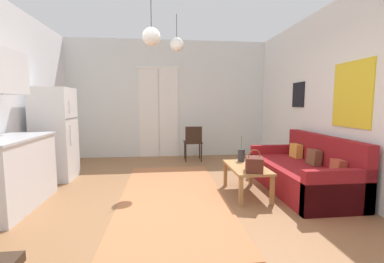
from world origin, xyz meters
The scene contains 13 objects.
ground_plane centered at (0.00, 0.00, -0.05)m, with size 5.50×7.45×0.10m, color #8E603D.
wall_back centered at (-0.01, 3.47, 1.43)m, with size 5.10×0.13×2.89m.
wall_right centered at (2.50, 0.01, 1.44)m, with size 0.12×7.05×2.89m.
area_rug centered at (-0.02, 0.54, 0.01)m, with size 1.47×3.38×0.01m, color #B26B42.
couch centered at (2.02, 0.57, 0.27)m, with size 0.91×1.91×0.86m.
coffee_table centered at (1.07, 0.49, 0.37)m, with size 0.51×0.93×0.43m.
bamboo_vase centered at (1.08, 0.81, 0.53)m, with size 0.11×0.11×0.41m.
handbag centered at (1.07, 0.19, 0.53)m, with size 0.28×0.31×0.30m.
refrigerator centered at (-2.03, 1.62, 0.81)m, with size 0.63×0.63×1.62m.
kitchen_counter centered at (-2.12, 0.33, 0.76)m, with size 0.63×1.32×2.04m.
accent_chair centered at (0.54, 2.81, 0.47)m, with size 0.43×0.41×0.82m.
pendant_lamp_near centered at (-0.27, 0.08, 2.13)m, with size 0.22×0.22×0.86m.
pendant_lamp_far centered at (0.11, 1.56, 2.37)m, with size 0.24×0.24×0.64m.
Camera 1 is at (-0.14, -3.14, 1.35)m, focal length 24.38 mm.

